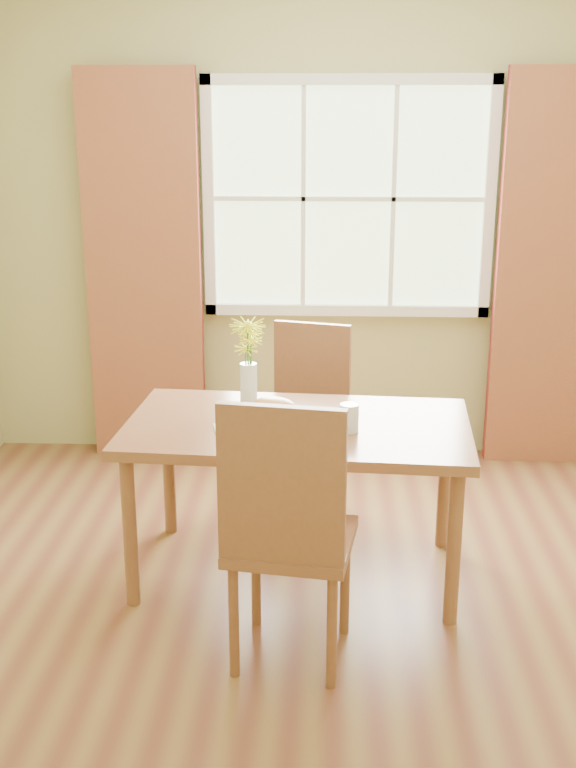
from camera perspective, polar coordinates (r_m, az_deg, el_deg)
The scene contains 12 objects.
room at distance 3.28m, azimuth 4.48°, elevation 5.89°, with size 4.24×3.84×2.74m.
window at distance 5.11m, azimuth 3.85°, elevation 11.66°, with size 1.62×0.06×1.32m.
curtain_left at distance 5.18m, azimuth -9.15°, elevation 7.09°, with size 0.65×0.08×2.20m, color maroon.
curtain_right at distance 5.23m, azimuth 16.57°, elevation 6.69°, with size 0.65×0.08×2.20m, color maroon.
dining_table at distance 3.83m, azimuth 0.61°, elevation -3.52°, with size 1.50×0.91×0.71m.
chair_near at distance 3.20m, azimuth -0.07°, elevation -8.97°, with size 0.50×0.50×1.06m.
chair_far at distance 4.53m, azimuth 1.16°, elevation -1.72°, with size 0.48×0.48×0.95m.
placemat at distance 3.67m, azimuth -1.02°, elevation -3.22°, with size 0.45×0.33×0.01m, color beige.
plate at distance 3.70m, azimuth -0.77°, elevation -2.88°, with size 0.22×0.22×0.01m, color #85C431.
croissant_sandwich at distance 3.67m, azimuth -0.92°, elevation -1.90°, with size 0.20×0.16×0.13m.
water_glass at distance 3.70m, azimuth 3.90°, elevation -2.20°, with size 0.08×0.08×0.12m.
flower_vase at distance 3.97m, azimuth -2.53°, elevation 2.07°, with size 0.16×0.16×0.40m.
Camera 1 is at (-0.12, -3.21, 1.99)m, focal length 42.00 mm.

